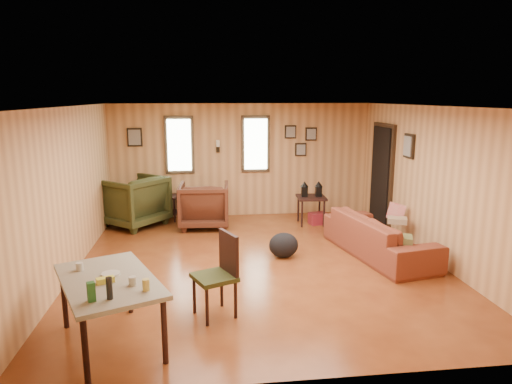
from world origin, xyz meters
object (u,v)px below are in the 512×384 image
Objects in this scene: recliner_green at (133,199)px; dining_table at (109,285)px; end_table at (166,203)px; sofa at (379,229)px; recliner_brown at (204,203)px; side_table at (311,195)px.

recliner_green reaches higher than dining_table.
end_table is at bearing 64.08° from dining_table.
recliner_brown is (-2.79, 2.00, 0.05)m from sofa.
end_table is (-3.59, 2.63, -0.08)m from sofa.
end_table is 4.95m from dining_table.
sofa is at bearing -71.59° from side_table.
end_table is 0.72× the size of side_table.
recliner_brown is at bearing 43.31° from sofa.
side_table is at bearing -12.89° from end_table.
dining_table is at bearing -126.40° from side_table.
recliner_green reaches higher than sofa.
recliner_brown is 0.88× the size of recliner_green.
end_table is (-0.79, 0.63, -0.13)m from recliner_brown.
sofa is 3.44m from recliner_brown.
end_table is at bearing 167.11° from side_table.
sofa is 2.29× the size of recliner_brown.
recliner_green is at bearing 175.01° from side_table.
sofa is at bearing 7.76° from dining_table.
recliner_green is 0.67× the size of dining_table.
recliner_green is 4.59m from dining_table.
dining_table is at bearing 110.24° from sofa.
side_table is (-0.65, 1.95, 0.16)m from sofa.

